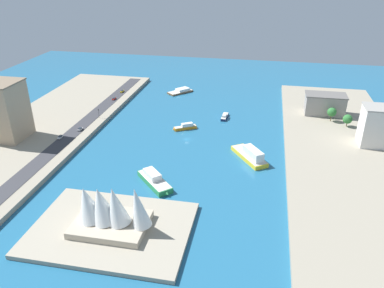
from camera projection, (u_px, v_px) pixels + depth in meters
The scene contains 20 objects.
ground_plane at pixel (187, 139), 241.75m from camera, with size 440.00×440.00×0.00m, color #23668E.
quay_west at pixel (345, 151), 224.47m from camera, with size 70.00×240.00×2.74m, color #9E937F.
quay_east at pixel (49, 126), 257.82m from camera, with size 70.00×240.00×2.74m, color #9E937F.
peninsula_point at pixel (111, 229), 160.18m from camera, with size 66.46×48.07×2.00m, color #A89E89.
road_strip at pixel (80, 126), 253.14m from camera, with size 10.05×228.00×0.15m, color #38383D.
ferry_yellow_fast at pixel (250, 155), 216.38m from camera, with size 22.80×27.94×7.73m.
ferry_green_doubledeck at pixel (154, 180), 193.02m from camera, with size 22.69×23.44×6.12m.
water_taxi_orange at pixel (185, 127), 255.48m from camera, with size 15.78×10.94×4.15m.
patrol_launch_navy at pixel (225, 116), 273.50m from camera, with size 4.17×15.45×3.47m.
barge_flat_brown at pixel (181, 91), 325.52m from camera, with size 20.99×22.02×3.45m.
hotel_broad_white at pixel (374, 126), 224.05m from camera, with size 14.62×16.33×24.00m.
carpark_squat_concrete at pixel (325, 104), 270.85m from camera, with size 28.24×15.70×14.71m.
apartment_midrise_tan at pixel (3, 110), 230.65m from camera, with size 24.73×23.17×35.76m.
van_white at pixel (60, 137), 236.31m from camera, with size 2.14×4.94×1.58m.
sedan_silver at pixel (80, 129), 247.07m from camera, with size 2.06×4.71×1.71m.
taxi_yellow_cab at pixel (122, 91), 317.70m from camera, with size 1.97×5.13×1.57m.
pickup_red at pixel (114, 99), 301.11m from camera, with size 1.98×5.00×1.50m.
traffic_light_waterfront at pixel (99, 112), 265.37m from camera, with size 0.36×0.36×6.50m.
opera_landmark at pixel (108, 210), 155.99m from camera, with size 33.99×22.37×21.12m.
park_tree_cluster at pixel (338, 115), 256.97m from camera, with size 15.45×19.88×9.72m.
Camera 1 is at (-45.57, 213.58, 103.78)m, focal length 35.46 mm.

